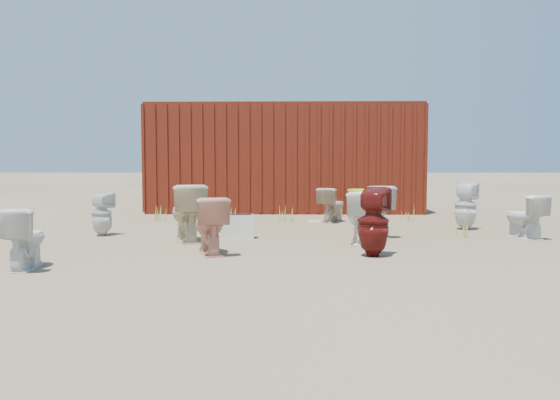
{
  "coord_description": "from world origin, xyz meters",
  "views": [
    {
      "loc": [
        0.19,
        -7.59,
        1.12
      ],
      "look_at": [
        0.0,
        0.6,
        0.55
      ],
      "focal_mm": 35.0,
      "sensor_mm": 36.0,
      "label": 1
    }
  ],
  "objects_px": {
    "shipping_container": "(285,159)",
    "toilet_back_beige_left": "(187,213)",
    "toilet_front_pink": "(210,225)",
    "toilet_back_beige_right": "(332,205)",
    "toilet_front_e": "(525,216)",
    "toilet_front_maroon": "(373,222)",
    "toilet_front_a": "(24,238)",
    "toilet_back_a": "(102,214)",
    "toilet_back_yellowlid": "(360,217)",
    "toilet_front_c": "(375,211)",
    "loose_tank": "(237,226)",
    "toilet_back_e": "(466,206)"
  },
  "relations": [
    {
      "from": "toilet_back_a",
      "to": "loose_tank",
      "type": "bearing_deg",
      "value": -163.74
    },
    {
      "from": "shipping_container",
      "to": "toilet_front_c",
      "type": "bearing_deg",
      "value": -72.44
    },
    {
      "from": "toilet_back_beige_right",
      "to": "toilet_back_yellowlid",
      "type": "relative_size",
      "value": 0.9
    },
    {
      "from": "toilet_front_pink",
      "to": "toilet_back_beige_right",
      "type": "xyz_separation_m",
      "value": [
        1.75,
        3.57,
        -0.03
      ]
    },
    {
      "from": "toilet_front_a",
      "to": "toilet_back_e",
      "type": "xyz_separation_m",
      "value": [
        5.69,
        3.48,
        0.07
      ]
    },
    {
      "from": "shipping_container",
      "to": "toilet_back_beige_right",
      "type": "bearing_deg",
      "value": -70.6
    },
    {
      "from": "toilet_front_c",
      "to": "toilet_front_maroon",
      "type": "height_order",
      "value": "toilet_front_maroon"
    },
    {
      "from": "toilet_back_e",
      "to": "toilet_front_pink",
      "type": "bearing_deg",
      "value": 65.58
    },
    {
      "from": "toilet_front_pink",
      "to": "toilet_back_a",
      "type": "xyz_separation_m",
      "value": [
        -1.89,
        1.6,
        -0.02
      ]
    },
    {
      "from": "toilet_front_a",
      "to": "toilet_back_a",
      "type": "relative_size",
      "value": 0.98
    },
    {
      "from": "toilet_back_a",
      "to": "toilet_back_beige_left",
      "type": "xyz_separation_m",
      "value": [
        1.41,
        -0.56,
        0.07
      ]
    },
    {
      "from": "toilet_front_e",
      "to": "toilet_back_beige_left",
      "type": "bearing_deg",
      "value": -17.84
    },
    {
      "from": "shipping_container",
      "to": "toilet_front_pink",
      "type": "bearing_deg",
      "value": -97.53
    },
    {
      "from": "toilet_front_c",
      "to": "toilet_back_e",
      "type": "relative_size",
      "value": 0.97
    },
    {
      "from": "toilet_front_a",
      "to": "toilet_back_beige_right",
      "type": "relative_size",
      "value": 1.01
    },
    {
      "from": "loose_tank",
      "to": "toilet_back_beige_right",
      "type": "bearing_deg",
      "value": 52.32
    },
    {
      "from": "toilet_back_a",
      "to": "toilet_back_beige_left",
      "type": "distance_m",
      "value": 1.52
    },
    {
      "from": "toilet_back_beige_left",
      "to": "loose_tank",
      "type": "xyz_separation_m",
      "value": [
        0.68,
        0.32,
        -0.23
      ]
    },
    {
      "from": "shipping_container",
      "to": "toilet_back_beige_left",
      "type": "relative_size",
      "value": 7.38
    },
    {
      "from": "toilet_front_a",
      "to": "toilet_back_beige_right",
      "type": "distance_m",
      "value": 5.78
    },
    {
      "from": "toilet_front_c",
      "to": "toilet_back_yellowlid",
      "type": "distance_m",
      "value": 0.75
    },
    {
      "from": "toilet_back_yellowlid",
      "to": "toilet_front_c",
      "type": "bearing_deg",
      "value": -108.42
    },
    {
      "from": "toilet_front_pink",
      "to": "toilet_back_beige_right",
      "type": "height_order",
      "value": "toilet_front_pink"
    },
    {
      "from": "toilet_front_c",
      "to": "toilet_back_yellowlid",
      "type": "height_order",
      "value": "toilet_front_c"
    },
    {
      "from": "toilet_front_e",
      "to": "toilet_back_beige_right",
      "type": "relative_size",
      "value": 1.0
    },
    {
      "from": "toilet_back_beige_left",
      "to": "toilet_front_a",
      "type": "bearing_deg",
      "value": 36.53
    },
    {
      "from": "shipping_container",
      "to": "loose_tank",
      "type": "height_order",
      "value": "shipping_container"
    },
    {
      "from": "toilet_front_e",
      "to": "toilet_back_e",
      "type": "bearing_deg",
      "value": -85.19
    },
    {
      "from": "toilet_front_c",
      "to": "toilet_front_e",
      "type": "bearing_deg",
      "value": 165.46
    },
    {
      "from": "toilet_front_c",
      "to": "toilet_back_e",
      "type": "xyz_separation_m",
      "value": [
        1.63,
        0.82,
        0.01
      ]
    },
    {
      "from": "toilet_front_c",
      "to": "toilet_back_a",
      "type": "bearing_deg",
      "value": -8.09
    },
    {
      "from": "toilet_front_a",
      "to": "toilet_back_yellowlid",
      "type": "relative_size",
      "value": 0.91
    },
    {
      "from": "toilet_front_pink",
      "to": "toilet_front_maroon",
      "type": "height_order",
      "value": "toilet_front_maroon"
    },
    {
      "from": "toilet_back_beige_left",
      "to": "loose_tank",
      "type": "bearing_deg",
      "value": -174.81
    },
    {
      "from": "shipping_container",
      "to": "toilet_front_maroon",
      "type": "distance_m",
      "value": 6.48
    },
    {
      "from": "toilet_back_yellowlid",
      "to": "loose_tank",
      "type": "distance_m",
      "value": 1.81
    },
    {
      "from": "toilet_front_c",
      "to": "toilet_front_e",
      "type": "relative_size",
      "value": 1.19
    },
    {
      "from": "toilet_back_e",
      "to": "toilet_back_a",
      "type": "bearing_deg",
      "value": 41.64
    },
    {
      "from": "toilet_front_pink",
      "to": "loose_tank",
      "type": "height_order",
      "value": "toilet_front_pink"
    },
    {
      "from": "toilet_front_pink",
      "to": "toilet_front_c",
      "type": "relative_size",
      "value": 0.91
    },
    {
      "from": "shipping_container",
      "to": "toilet_front_e",
      "type": "xyz_separation_m",
      "value": [
        3.6,
        -4.74,
        -0.88
      ]
    },
    {
      "from": "toilet_back_beige_left",
      "to": "toilet_back_beige_right",
      "type": "distance_m",
      "value": 3.37
    },
    {
      "from": "toilet_front_e",
      "to": "toilet_back_a",
      "type": "distance_m",
      "value": 6.32
    },
    {
      "from": "toilet_front_c",
      "to": "toilet_back_beige_left",
      "type": "xyz_separation_m",
      "value": [
        -2.74,
        -0.63,
        0.02
      ]
    },
    {
      "from": "toilet_back_e",
      "to": "toilet_front_a",
      "type": "bearing_deg",
      "value": 64.34
    },
    {
      "from": "toilet_front_pink",
      "to": "loose_tank",
      "type": "bearing_deg",
      "value": -116.26
    },
    {
      "from": "shipping_container",
      "to": "toilet_front_a",
      "type": "bearing_deg",
      "value": -110.05
    },
    {
      "from": "toilet_front_pink",
      "to": "toilet_back_beige_left",
      "type": "height_order",
      "value": "toilet_back_beige_left"
    },
    {
      "from": "toilet_back_yellowlid",
      "to": "toilet_back_a",
      "type": "bearing_deg",
      "value": -3.85
    },
    {
      "from": "toilet_back_a",
      "to": "toilet_back_beige_right",
      "type": "distance_m",
      "value": 4.14
    }
  ]
}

